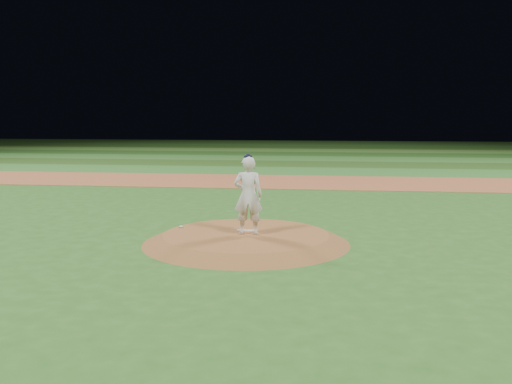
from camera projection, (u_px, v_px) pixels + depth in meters
name	position (u px, v px, depth m)	size (l,w,h in m)	color
ground	(246.00, 243.00, 15.19)	(120.00, 120.00, 0.00)	#27581C
infield_dirt_band	(287.00, 182.00, 28.94)	(70.00, 6.00, 0.02)	#97512E
outfield_stripe_0	(294.00, 171.00, 34.34)	(70.00, 5.00, 0.02)	#2D6725
outfield_stripe_1	(299.00, 164.00, 39.25)	(70.00, 5.00, 0.02)	#244717
outfield_stripe_2	(303.00, 158.00, 44.16)	(70.00, 5.00, 0.02)	#306A26
outfield_stripe_3	(306.00, 154.00, 49.07)	(70.00, 5.00, 0.02)	#204B18
outfield_stripe_4	(308.00, 150.00, 53.98)	(70.00, 5.00, 0.02)	#3E7129
outfield_stripe_5	(310.00, 147.00, 58.89)	(70.00, 5.00, 0.02)	#234717
pitchers_mound	(246.00, 238.00, 15.17)	(5.50, 5.50, 0.25)	brown
pitching_rubber	(247.00, 230.00, 15.51)	(0.53, 0.13, 0.03)	silver
rosin_bag	(181.00, 227.00, 15.96)	(0.11, 0.11, 0.06)	silver
pitcher_on_mound	(248.00, 195.00, 14.93)	(0.79, 0.55, 2.13)	silver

